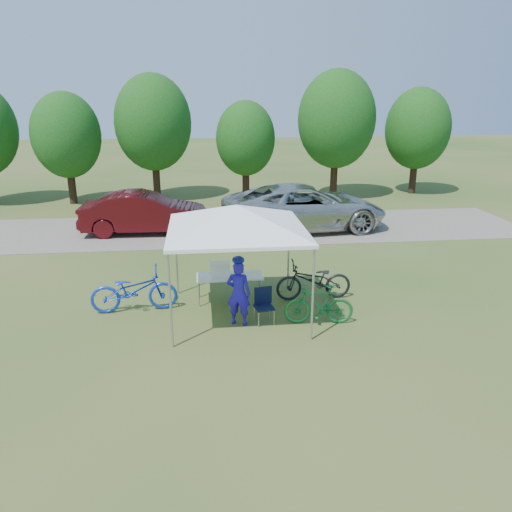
{
  "coord_description": "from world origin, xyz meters",
  "views": [
    {
      "loc": [
        -0.79,
        -11.13,
        5.16
      ],
      "look_at": [
        0.67,
        2.0,
        0.82
      ],
      "focal_mm": 35.0,
      "sensor_mm": 36.0,
      "label": 1
    }
  ],
  "objects": [
    {
      "name": "gravel_strip",
      "position": [
        0.0,
        8.0,
        0.01
      ],
      "size": [
        24.0,
        5.0,
        0.02
      ],
      "primitive_type": "cube",
      "color": "gray",
      "rests_on": "ground"
    },
    {
      "name": "cooler",
      "position": [
        -0.38,
        0.85,
        0.88
      ],
      "size": [
        0.5,
        0.34,
        0.36
      ],
      "color": "white",
      "rests_on": "folding_table"
    },
    {
      "name": "minivan",
      "position": [
        3.2,
        7.65,
        0.91
      ],
      "size": [
        6.67,
        3.67,
        1.77
      ],
      "primitive_type": "imported",
      "rotation": [
        0.0,
        0.0,
        1.69
      ],
      "color": "#BCBCB7",
      "rests_on": "gravel_strip"
    },
    {
      "name": "treeline",
      "position": [
        -0.29,
        14.05,
        3.53
      ],
      "size": [
        24.89,
        4.28,
        6.3
      ],
      "color": "#382314",
      "rests_on": "ground"
    },
    {
      "name": "bike_green",
      "position": [
        1.84,
        -0.72,
        0.48
      ],
      "size": [
        1.65,
        0.64,
        0.97
      ],
      "primitive_type": "imported",
      "rotation": [
        0.0,
        0.0,
        -1.69
      ],
      "color": "#186F33",
      "rests_on": "ground"
    },
    {
      "name": "ice_cream_cup",
      "position": [
        0.22,
        0.8,
        0.72
      ],
      "size": [
        0.07,
        0.07,
        0.05
      ],
      "primitive_type": "cylinder",
      "color": "gold",
      "rests_on": "folding_table"
    },
    {
      "name": "sedan",
      "position": [
        -2.95,
        7.79,
        0.81
      ],
      "size": [
        4.81,
        1.75,
        1.57
      ],
      "primitive_type": "imported",
      "rotation": [
        0.0,
        0.0,
        1.55
      ],
      "color": "#4D0C12",
      "rests_on": "gravel_strip"
    },
    {
      "name": "folding_chair",
      "position": [
        0.58,
        -0.45,
        0.48
      ],
      "size": [
        0.48,
        0.5,
        0.83
      ],
      "rotation": [
        0.0,
        0.0,
        0.17
      ],
      "color": "black",
      "rests_on": "ground"
    },
    {
      "name": "ground",
      "position": [
        0.0,
        0.0,
        0.0
      ],
      "size": [
        100.0,
        100.0,
        0.0
      ],
      "primitive_type": "plane",
      "color": "#2D5119",
      "rests_on": "ground"
    },
    {
      "name": "cyclist",
      "position": [
        -0.01,
        -0.53,
        0.77
      ],
      "size": [
        0.65,
        0.53,
        1.55
      ],
      "primitive_type": "imported",
      "rotation": [
        0.0,
        0.0,
        2.83
      ],
      "color": "#2316B9",
      "rests_on": "ground"
    },
    {
      "name": "folding_table",
      "position": [
        -0.13,
        0.85,
        0.65
      ],
      "size": [
        1.69,
        0.7,
        0.69
      ],
      "color": "white",
      "rests_on": "ground"
    },
    {
      "name": "bike_blue",
      "position": [
        -2.51,
        0.49,
        0.55
      ],
      "size": [
        2.14,
        0.9,
        1.1
      ],
      "primitive_type": "imported",
      "rotation": [
        0.0,
        0.0,
        1.66
      ],
      "color": "blue",
      "rests_on": "ground"
    },
    {
      "name": "canopy",
      "position": [
        0.0,
        0.0,
        2.65
      ],
      "size": [
        4.53,
        4.53,
        3.0
      ],
      "color": "#A5A5AA",
      "rests_on": "ground"
    },
    {
      "name": "bike_dark",
      "position": [
        2.04,
        0.71,
        0.52
      ],
      "size": [
        1.99,
        0.73,
        1.04
      ],
      "primitive_type": "imported",
      "rotation": [
        0.0,
        0.0,
        -1.55
      ],
      "color": "black",
      "rests_on": "ground"
    }
  ]
}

